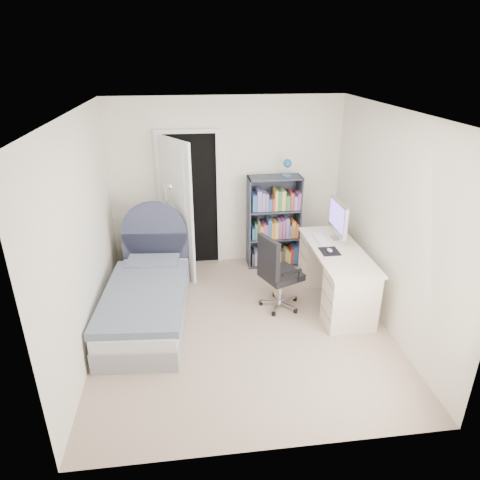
{
  "coord_description": "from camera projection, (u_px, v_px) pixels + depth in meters",
  "views": [
    {
      "loc": [
        -0.57,
        -4.3,
        3.05
      ],
      "look_at": [
        -0.01,
        0.16,
        1.05
      ],
      "focal_mm": 32.0,
      "sensor_mm": 36.0,
      "label": 1
    }
  ],
  "objects": [
    {
      "name": "room_shell",
      "position": [
        242.0,
        230.0,
        4.69
      ],
      "size": [
        3.5,
        3.7,
        2.6
      ],
      "color": "gray",
      "rests_on": "ground"
    },
    {
      "name": "door",
      "position": [
        181.0,
        205.0,
        6.11
      ],
      "size": [
        0.92,
        0.72,
        2.06
      ],
      "color": "black",
      "rests_on": "ground"
    },
    {
      "name": "bed",
      "position": [
        148.0,
        298.0,
        5.25
      ],
      "size": [
        1.06,
        2.03,
        1.21
      ],
      "color": "gray",
      "rests_on": "ground"
    },
    {
      "name": "nightstand",
      "position": [
        137.0,
        247.0,
        6.3
      ],
      "size": [
        0.42,
        0.42,
        0.61
      ],
      "color": "tan",
      "rests_on": "ground"
    },
    {
      "name": "floor_lamp",
      "position": [
        171.0,
        242.0,
        6.01
      ],
      "size": [
        0.21,
        0.21,
        1.45
      ],
      "color": "silver",
      "rests_on": "ground"
    },
    {
      "name": "bookcase",
      "position": [
        274.0,
        225.0,
        6.44
      ],
      "size": [
        0.78,
        0.33,
        1.65
      ],
      "color": "#343A47",
      "rests_on": "ground"
    },
    {
      "name": "desk",
      "position": [
        335.0,
        273.0,
        5.54
      ],
      "size": [
        0.62,
        1.55,
        1.27
      ],
      "color": "#F1DDCA",
      "rests_on": "ground"
    },
    {
      "name": "office_chair",
      "position": [
        276.0,
        270.0,
        5.32
      ],
      "size": [
        0.58,
        0.59,
        1.0
      ],
      "color": "silver",
      "rests_on": "ground"
    }
  ]
}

